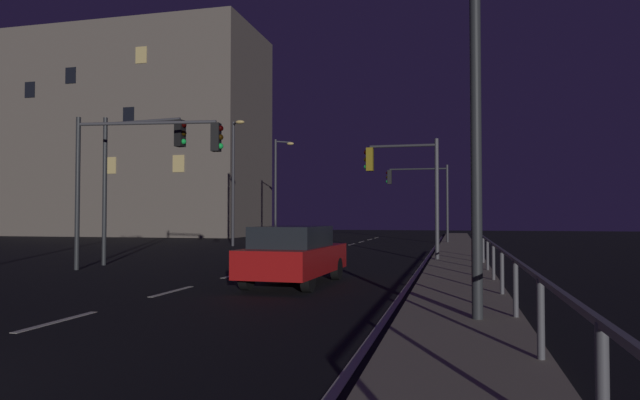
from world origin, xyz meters
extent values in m
plane|color=black|center=(0.00, 17.50, 0.00)|extent=(112.00, 112.00, 0.00)
cube|color=gray|center=(6.79, 17.50, 0.07)|extent=(2.11, 77.00, 0.14)
cube|color=silver|center=(0.00, 5.00, 0.01)|extent=(0.14, 2.00, 0.01)
cube|color=silver|center=(0.00, 9.00, 0.01)|extent=(0.14, 2.00, 0.01)
cube|color=silver|center=(0.00, 13.00, 0.01)|extent=(0.14, 2.00, 0.01)
cube|color=silver|center=(0.00, 17.00, 0.01)|extent=(0.14, 2.00, 0.01)
cube|color=silver|center=(0.00, 21.00, 0.01)|extent=(0.14, 2.00, 0.01)
cube|color=silver|center=(0.00, 25.00, 0.01)|extent=(0.14, 2.00, 0.01)
cube|color=silver|center=(0.00, 29.00, 0.01)|extent=(0.14, 2.00, 0.01)
cube|color=silver|center=(0.00, 33.00, 0.01)|extent=(0.14, 2.00, 0.01)
cube|color=silver|center=(0.00, 37.00, 0.01)|extent=(0.14, 2.00, 0.01)
cube|color=silver|center=(0.00, 41.00, 0.01)|extent=(0.14, 2.00, 0.01)
cube|color=silver|center=(0.00, 45.00, 0.01)|extent=(0.14, 2.00, 0.01)
cube|color=silver|center=(5.48, 22.50, 0.01)|extent=(0.14, 53.00, 0.01)
cube|color=#B71414|center=(2.50, 11.09, 0.67)|extent=(1.97, 4.46, 0.70)
cube|color=#1E2328|center=(2.49, 10.84, 1.29)|extent=(1.69, 2.52, 0.55)
cylinder|color=black|center=(1.75, 12.53, 0.32)|extent=(0.24, 0.65, 0.64)
cylinder|color=black|center=(3.35, 12.47, 0.32)|extent=(0.24, 0.65, 0.64)
cylinder|color=black|center=(1.65, 9.71, 0.32)|extent=(0.24, 0.65, 0.64)
cylinder|color=black|center=(3.25, 9.66, 0.32)|extent=(0.24, 0.65, 0.64)
cylinder|color=#38383D|center=(6.17, 34.72, 2.72)|extent=(0.16, 0.16, 5.17)
cylinder|color=#2D3033|center=(4.26, 34.65, 5.06)|extent=(3.83, 0.25, 0.11)
cube|color=black|center=(2.34, 34.58, 4.53)|extent=(0.29, 0.35, 0.95)
sphere|color=black|center=(2.19, 34.57, 4.83)|extent=(0.20, 0.20, 0.20)
sphere|color=black|center=(2.19, 34.57, 4.53)|extent=(0.20, 0.20, 0.20)
sphere|color=#19D84C|center=(2.19, 34.57, 4.23)|extent=(0.20, 0.20, 0.20)
cylinder|color=#2D3033|center=(-5.94, 13.26, 2.63)|extent=(0.16, 0.16, 5.27)
cylinder|color=#4C4C51|center=(-3.52, 13.58, 5.02)|extent=(4.87, 0.74, 0.11)
cube|color=black|center=(-1.09, 13.89, 4.49)|extent=(0.32, 0.37, 0.95)
sphere|color=black|center=(-0.94, 13.91, 4.79)|extent=(0.20, 0.20, 0.20)
sphere|color=black|center=(-0.94, 13.91, 4.49)|extent=(0.20, 0.20, 0.20)
sphere|color=#19D84C|center=(-0.94, 13.91, 4.19)|extent=(0.20, 0.20, 0.20)
cylinder|color=#4C4C51|center=(5.99, 19.29, 2.55)|extent=(0.16, 0.16, 4.81)
cylinder|color=#38383D|center=(4.65, 19.28, 4.70)|extent=(2.69, 0.13, 0.11)
cube|color=olive|center=(3.30, 19.27, 4.18)|extent=(0.28, 0.34, 0.95)
sphere|color=black|center=(3.15, 19.27, 4.48)|extent=(0.20, 0.20, 0.20)
sphere|color=black|center=(3.15, 19.27, 4.18)|extent=(0.20, 0.20, 0.20)
sphere|color=#19D84C|center=(3.15, 19.27, 3.88)|extent=(0.20, 0.20, 0.20)
cylinder|color=#2D3033|center=(-6.16, 15.09, 2.79)|extent=(0.16, 0.16, 5.58)
cylinder|color=#4C4C51|center=(-4.51, 14.90, 5.33)|extent=(3.31, 0.47, 0.11)
cube|color=black|center=(-2.86, 14.72, 4.81)|extent=(0.32, 0.37, 0.95)
sphere|color=black|center=(-2.71, 14.70, 5.11)|extent=(0.20, 0.20, 0.20)
sphere|color=black|center=(-2.71, 14.70, 4.81)|extent=(0.20, 0.20, 0.20)
sphere|color=#19D84C|center=(-2.71, 14.70, 4.51)|extent=(0.20, 0.20, 0.20)
cylinder|color=#2D3033|center=(7.06, 6.22, 3.85)|extent=(0.18, 0.18, 7.42)
cylinder|color=#38383D|center=(-6.64, 36.99, 3.87)|extent=(0.18, 0.18, 7.74)
cylinder|color=#4C4C51|center=(-6.17, 37.37, 7.59)|extent=(1.01, 0.85, 0.10)
ellipsoid|color=#F9D172|center=(-5.70, 37.76, 7.49)|extent=(0.56, 0.36, 0.24)
cylinder|color=#38383D|center=(-6.82, 29.11, 3.89)|extent=(0.18, 0.18, 7.79)
cylinder|color=#38383D|center=(-6.36, 28.52, 7.64)|extent=(1.00, 1.24, 0.10)
ellipsoid|color=#F9D172|center=(-5.90, 27.93, 7.54)|extent=(0.56, 0.36, 0.24)
cylinder|color=#59595E|center=(7.69, 0.85, 0.61)|extent=(0.09, 0.09, 0.95)
cylinder|color=#59595E|center=(7.69, 3.70, 0.61)|extent=(0.09, 0.09, 0.95)
cylinder|color=#59595E|center=(7.69, 6.55, 0.61)|extent=(0.09, 0.09, 0.95)
cylinder|color=#59595E|center=(7.69, 9.40, 0.61)|extent=(0.09, 0.09, 0.95)
cylinder|color=#59595E|center=(7.69, 12.25, 0.61)|extent=(0.09, 0.09, 0.95)
cylinder|color=#59595E|center=(7.69, 15.10, 0.61)|extent=(0.09, 0.09, 0.95)
cylinder|color=#59595E|center=(7.69, 17.95, 0.61)|extent=(0.09, 0.09, 0.95)
cylinder|color=#59595E|center=(7.69, 20.80, 0.61)|extent=(0.09, 0.09, 0.95)
cube|color=slate|center=(7.69, 9.40, 1.09)|extent=(0.06, 22.80, 0.06)
cube|color=#6B6056|center=(-23.87, 46.28, 9.98)|extent=(23.85, 11.12, 19.97)
cube|color=#EACC7A|center=(-20.52, 40.69, 16.30)|extent=(1.10, 0.06, 1.50)
cube|color=#EACC7A|center=(-16.77, 40.69, 6.47)|extent=(1.10, 0.06, 1.50)
cube|color=black|center=(-27.79, 40.69, 14.90)|extent=(1.10, 0.06, 1.50)
cube|color=black|center=(-32.23, 40.69, 13.81)|extent=(1.10, 0.06, 1.50)
cube|color=black|center=(-21.72, 40.69, 10.91)|extent=(1.10, 0.06, 1.50)
cube|color=#EACC7A|center=(-23.50, 40.69, 6.46)|extent=(1.10, 0.06, 1.50)
camera|label=1|loc=(6.73, -3.33, 1.82)|focal=31.23mm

